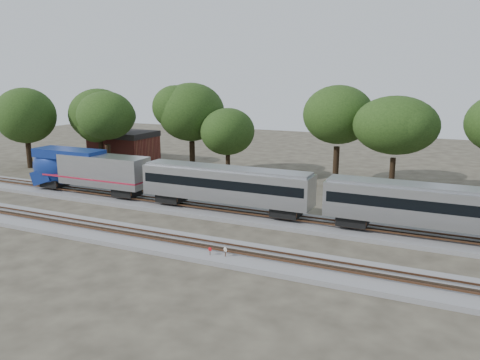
% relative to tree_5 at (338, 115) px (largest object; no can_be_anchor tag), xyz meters
% --- Properties ---
extents(ground, '(160.00, 160.00, 0.00)m').
position_rel_tree_5_xyz_m(ground, '(-9.70, -25.48, -9.12)').
color(ground, '#383328').
rests_on(ground, ground).
extents(track_far, '(160.00, 5.00, 0.73)m').
position_rel_tree_5_xyz_m(track_far, '(-9.70, -19.48, -8.92)').
color(track_far, slate).
rests_on(track_far, ground).
extents(track_near, '(160.00, 5.00, 0.73)m').
position_rel_tree_5_xyz_m(track_near, '(-9.70, -29.48, -8.92)').
color(track_near, slate).
rests_on(track_near, ground).
extents(switch_stand_red, '(0.33, 0.10, 1.04)m').
position_rel_tree_5_xyz_m(switch_stand_red, '(-2.65, -30.92, -8.46)').
color(switch_stand_red, '#512D19').
rests_on(switch_stand_red, ground).
extents(switch_stand_white, '(0.35, 0.18, 1.15)m').
position_rel_tree_5_xyz_m(switch_stand_white, '(-1.42, -30.70, -8.39)').
color(switch_stand_white, '#512D19').
rests_on(switch_stand_white, ground).
extents(switch_lever, '(0.58, 0.48, 0.30)m').
position_rel_tree_5_xyz_m(switch_lever, '(-4.98, -31.02, -8.97)').
color(switch_lever, '#512D19').
rests_on(switch_lever, ground).
extents(brick_building, '(10.43, 7.48, 4.93)m').
position_rel_tree_5_xyz_m(brick_building, '(-36.94, 2.26, -6.64)').
color(brick_building, maroon).
rests_on(brick_building, ground).
extents(tree_0, '(8.27, 8.27, 11.66)m').
position_rel_tree_5_xyz_m(tree_0, '(-46.07, -9.44, -1.00)').
color(tree_0, black).
rests_on(tree_0, ground).
extents(tree_1, '(8.24, 8.24, 11.62)m').
position_rel_tree_5_xyz_m(tree_1, '(-37.22, -3.11, -1.03)').
color(tree_1, black).
rests_on(tree_1, ground).
extents(tree_2, '(8.87, 8.87, 12.50)m').
position_rel_tree_5_xyz_m(tree_2, '(-30.09, -9.88, -0.41)').
color(tree_2, black).
rests_on(tree_2, ground).
extents(tree_3, '(9.23, 9.23, 13.01)m').
position_rel_tree_5_xyz_m(tree_3, '(-20.13, -3.52, -0.05)').
color(tree_3, black).
rests_on(tree_3, ground).
extents(tree_4, '(6.84, 6.84, 9.64)m').
position_rel_tree_5_xyz_m(tree_4, '(-13.91, -4.53, -2.42)').
color(tree_4, black).
rests_on(tree_4, ground).
extents(tree_5, '(9.29, 9.29, 13.09)m').
position_rel_tree_5_xyz_m(tree_5, '(0.00, 0.00, 0.00)').
color(tree_5, black).
rests_on(tree_5, ground).
extents(tree_6, '(8.57, 8.57, 12.08)m').
position_rel_tree_5_xyz_m(tree_6, '(7.66, -3.69, -0.71)').
color(tree_6, black).
rests_on(tree_6, ground).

